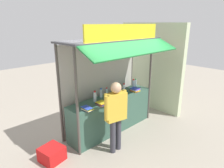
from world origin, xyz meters
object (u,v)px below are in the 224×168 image
Objects in this scene: water_bottle_far_right at (107,92)px; water_bottle_mid_right at (133,84)px; magazine_stack_back_left at (87,109)px; water_bottle_center at (95,96)px; magazine_stack_right at (135,90)px; banana_bunch_inner_right at (99,60)px; banana_bunch_leftmost at (121,54)px; water_bottle_back_right at (124,88)px; water_bottle_front_left at (101,93)px; magazine_stack_rear_center at (119,97)px; magazine_stack_far_left at (102,103)px; banana_bunch_inner_left at (146,50)px; banana_bunch_rightmost at (108,58)px; plastic_crate at (52,154)px; vendor_person at (116,111)px; water_bottle_mid_left at (136,83)px.

water_bottle_mid_right is (0.98, -0.11, 0.03)m from water_bottle_far_right.
magazine_stack_back_left is (-0.94, -0.38, -0.07)m from water_bottle_far_right.
water_bottle_center is 1.04× the size of magazine_stack_right.
magazine_stack_right is (1.31, -0.20, -0.09)m from water_bottle_center.
banana_bunch_inner_right reaches higher than water_bottle_far_right.
water_bottle_center is 1.03× the size of banana_bunch_leftmost.
water_bottle_back_right is 1.25m from banana_bunch_leftmost.
magazine_stack_right is (1.76, 0.07, 0.01)m from magazine_stack_back_left.
water_bottle_mid_right is at bearing 50.51° from magazine_stack_right.
banana_bunch_inner_right reaches higher than water_bottle_front_left.
water_bottle_far_right is 0.75× the size of magazine_stack_rear_center.
magazine_stack_far_left is 1.02× the size of banana_bunch_inner_left.
magazine_stack_right is (-0.16, -0.19, -0.09)m from water_bottle_mid_right.
banana_bunch_leftmost is (0.16, -0.55, 1.05)m from water_bottle_front_left.
water_bottle_center reaches higher than water_bottle_front_left.
water_bottle_mid_right is 1.11× the size of magazine_stack_far_left.
plastic_crate is (-1.34, 0.35, -1.96)m from banana_bunch_rightmost.
water_bottle_center is 0.62× the size of plastic_crate.
water_bottle_front_left is at bearing 80.71° from vendor_person.
water_bottle_center is at bearing 171.34° from magazine_stack_right.
vendor_person reaches higher than plastic_crate.
water_bottle_far_right reaches higher than magazine_stack_rear_center.
vendor_person is at bearing -106.99° from banana_bunch_rightmost.
water_bottle_front_left is 0.90× the size of water_bottle_center.
water_bottle_front_left reaches higher than plastic_crate.
banana_bunch_leftmost is (0.90, -0.17, 1.14)m from magazine_stack_back_left.
banana_bunch_rightmost reaches higher than magazine_stack_rear_center.
plastic_crate is (-0.85, 0.18, -0.86)m from magazine_stack_back_left.
banana_bunch_leftmost is 2.68m from plastic_crate.
water_bottle_center is 0.66m from magazine_stack_rear_center.
water_bottle_far_right reaches higher than magazine_stack_far_left.
banana_bunch_inner_left is at bearing -45.92° from water_bottle_back_right.
vendor_person is (-0.66, -0.55, -0.01)m from magazine_stack_rear_center.
banana_bunch_rightmost is at bearing -19.07° from magazine_stack_back_left.
plastic_crate is at bearing 165.40° from banana_bunch_rightmost.
vendor_person is at bearing -65.58° from banana_bunch_inner_right.
plastic_crate is at bearing -178.30° from water_bottle_mid_right.
water_bottle_mid_right is 0.91m from magazine_stack_rear_center.
vendor_person is (-0.52, -0.35, -1.15)m from banana_bunch_leftmost.
water_bottle_center is at bearing 158.24° from magazine_stack_rear_center.
banana_bunch_leftmost is at bearing -19.65° from magazine_stack_far_left.
magazine_stack_far_left is 0.16× the size of vendor_person.
water_bottle_mid_right is at bearing 7.75° from magazine_stack_back_left.
water_bottle_mid_left is (1.16, -0.05, 0.01)m from water_bottle_far_right.
water_bottle_far_right is at bearing 50.66° from banana_bunch_rightmost.
water_bottle_mid_right is 0.64× the size of plastic_crate.
water_bottle_front_left is at bearing 179.63° from water_bottle_far_right.
water_bottle_mid_right is 1.94m from magazine_stack_back_left.
water_bottle_front_left is at bearing 19.95° from water_bottle_center.
water_bottle_far_right is at bearing 86.04° from banana_bunch_leftmost.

